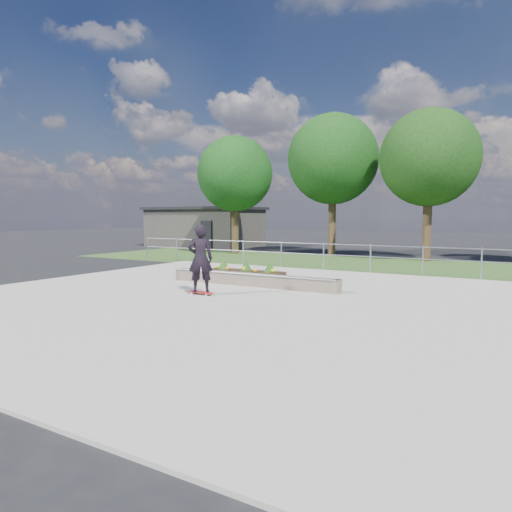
# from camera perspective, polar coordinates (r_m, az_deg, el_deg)

# --- Properties ---
(ground) EXTENTS (120.00, 120.00, 0.00)m
(ground) POSITION_cam_1_polar(r_m,az_deg,el_deg) (12.92, -4.14, -5.33)
(ground) COLOR black
(ground) RESTS_ON ground
(grass_verge) EXTENTS (30.00, 8.00, 0.02)m
(grass_verge) POSITION_cam_1_polar(r_m,az_deg,el_deg) (22.77, 11.70, -0.91)
(grass_verge) COLOR #2C4B1E
(grass_verge) RESTS_ON ground
(concrete_slab) EXTENTS (15.00, 15.00, 0.06)m
(concrete_slab) POSITION_cam_1_polar(r_m,az_deg,el_deg) (12.91, -4.14, -5.20)
(concrete_slab) COLOR #9F998D
(concrete_slab) RESTS_ON ground
(fence) EXTENTS (20.06, 0.06, 1.20)m
(fence) POSITION_cam_1_polar(r_m,az_deg,el_deg) (19.42, 8.44, 0.39)
(fence) COLOR #94989C
(fence) RESTS_ON ground
(building) EXTENTS (8.40, 5.40, 3.00)m
(building) POSITION_cam_1_polar(r_m,az_deg,el_deg) (35.50, -6.39, 3.68)
(building) COLOR #312F2C
(building) RESTS_ON ground
(tree_far_left) EXTENTS (4.55, 4.55, 7.15)m
(tree_far_left) POSITION_cam_1_polar(r_m,az_deg,el_deg) (28.08, -2.66, 10.19)
(tree_far_left) COLOR #332514
(tree_far_left) RESTS_ON ground
(tree_mid_left) EXTENTS (5.25, 5.25, 8.25)m
(tree_mid_left) POSITION_cam_1_polar(r_m,az_deg,el_deg) (27.46, 9.58, 11.82)
(tree_mid_left) COLOR #342415
(tree_mid_left) RESTS_ON ground
(tree_mid_right) EXTENTS (4.90, 4.90, 7.70)m
(tree_mid_right) POSITION_cam_1_polar(r_m,az_deg,el_deg) (25.00, 20.84, 11.38)
(tree_mid_right) COLOR #372416
(tree_mid_right) RESTS_ON ground
(grind_ledge) EXTENTS (6.00, 0.44, 0.43)m
(grind_ledge) POSITION_cam_1_polar(r_m,az_deg,el_deg) (14.79, -0.59, -2.96)
(grind_ledge) COLOR brown
(grind_ledge) RESTS_ON concrete_slab
(planter_bed) EXTENTS (3.00, 1.20, 0.61)m
(planter_bed) POSITION_cam_1_polar(r_m,az_deg,el_deg) (16.74, -1.61, -2.10)
(planter_bed) COLOR black
(planter_bed) RESTS_ON concrete_slab
(skateboarder) EXTENTS (0.84, 0.77, 2.01)m
(skateboarder) POSITION_cam_1_polar(r_m,az_deg,el_deg) (13.12, -6.97, -0.34)
(skateboarder) COLOR white
(skateboarder) RESTS_ON concrete_slab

